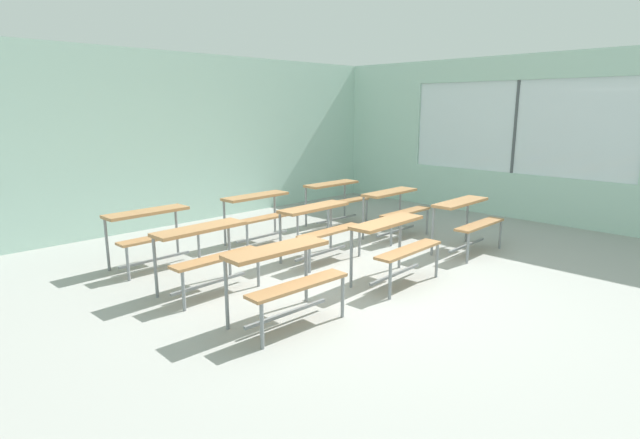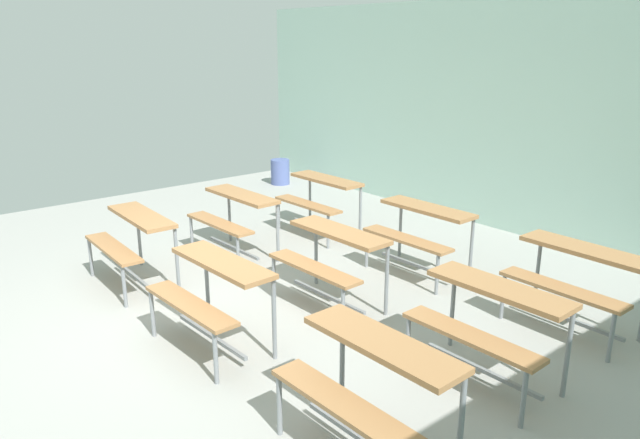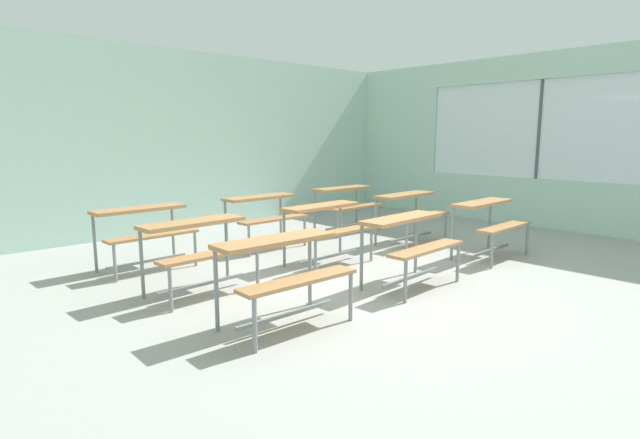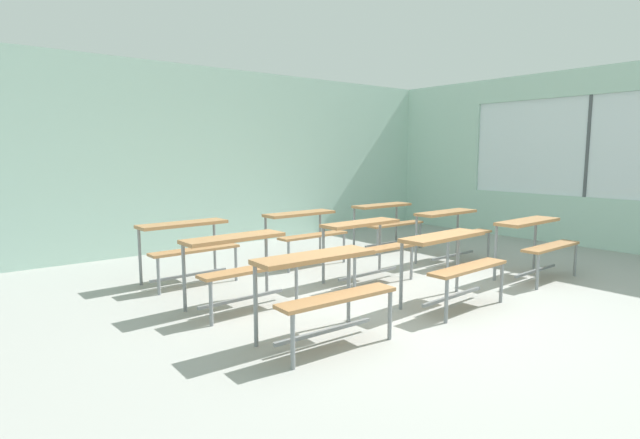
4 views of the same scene
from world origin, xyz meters
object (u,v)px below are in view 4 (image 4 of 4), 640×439
at_px(desk_bench_r0c1, 451,253).
at_px(desk_bench_r0c2, 535,235).
at_px(desk_bench_r2c0, 187,238).
at_px(desk_bench_r2c1, 304,225).
at_px(desk_bench_r0c0, 322,277).
at_px(desk_bench_r1c0, 240,254).
at_px(desk_bench_r1c2, 452,224).
at_px(desk_bench_r1c1, 367,237).
at_px(desk_bench_r2c2, 387,215).

xyz_separation_m(desk_bench_r0c1, desk_bench_r0c2, (1.79, 0.05, 0.00)).
bearing_deg(desk_bench_r2c0, desk_bench_r2c1, -3.05).
height_order(desk_bench_r0c0, desk_bench_r1c0, same).
height_order(desk_bench_r0c0, desk_bench_r1c2, same).
relative_size(desk_bench_r1c0, desk_bench_r1c1, 1.00).
bearing_deg(desk_bench_r0c1, desk_bench_r1c1, 87.38).
bearing_deg(desk_bench_r1c1, desk_bench_r0c1, -91.65).
bearing_deg(desk_bench_r2c2, desk_bench_r2c0, -179.49).
relative_size(desk_bench_r0c1, desk_bench_r1c1, 1.01).
relative_size(desk_bench_r2c0, desk_bench_r2c2, 1.01).
relative_size(desk_bench_r1c0, desk_bench_r2c1, 1.01).
distance_m(desk_bench_r1c0, desk_bench_r1c1, 1.77).
distance_m(desk_bench_r1c0, desk_bench_r2c0, 1.30).
bearing_deg(desk_bench_r0c0, desk_bench_r1c1, 37.66).
distance_m(desk_bench_r1c0, desk_bench_r2c1, 2.16).
height_order(desk_bench_r0c2, desk_bench_r1c1, same).
distance_m(desk_bench_r0c0, desk_bench_r2c2, 4.28).
distance_m(desk_bench_r0c1, desk_bench_r1c1, 1.27).
bearing_deg(desk_bench_r0c0, desk_bench_r2c0, 93.33).
bearing_deg(desk_bench_r2c2, desk_bench_r1c0, -159.16).
distance_m(desk_bench_r0c1, desk_bench_r1c2, 2.18).
distance_m(desk_bench_r1c2, desk_bench_r2c1, 2.16).
distance_m(desk_bench_r0c0, desk_bench_r1c0, 1.27).
height_order(desk_bench_r0c1, desk_bench_r2c2, same).
bearing_deg(desk_bench_r1c0, desk_bench_r1c2, -2.04).
bearing_deg(desk_bench_r0c0, desk_bench_r1c2, 21.88).
relative_size(desk_bench_r0c1, desk_bench_r0c2, 1.01).
xyz_separation_m(desk_bench_r0c2, desk_bench_r2c1, (-1.80, 2.50, 0.00)).
distance_m(desk_bench_r0c2, desk_bench_r1c2, 1.25).
height_order(desk_bench_r1c0, desk_bench_r2c1, same).
height_order(desk_bench_r1c1, desk_bench_r2c2, same).
distance_m(desk_bench_r0c2, desk_bench_r2c0, 4.38).
distance_m(desk_bench_r0c0, desk_bench_r1c2, 3.68).
bearing_deg(desk_bench_r1c2, desk_bench_r2c1, 143.47).
xyz_separation_m(desk_bench_r2c0, desk_bench_r2c2, (3.50, -0.01, 0.00)).
xyz_separation_m(desk_bench_r0c0, desk_bench_r2c1, (1.69, 2.51, 0.00)).
height_order(desk_bench_r0c2, desk_bench_r1c2, same).
xyz_separation_m(desk_bench_r0c2, desk_bench_r2c2, (-0.06, 2.55, 0.00)).
height_order(desk_bench_r0c2, desk_bench_r2c0, same).
bearing_deg(desk_bench_r0c1, desk_bench_r1c0, 141.18).
bearing_deg(desk_bench_r1c0, desk_bench_r0c0, -88.83).
xyz_separation_m(desk_bench_r0c0, desk_bench_r1c0, (-0.07, 1.27, 0.00)).
distance_m(desk_bench_r1c0, desk_bench_r2c2, 3.73).
bearing_deg(desk_bench_r0c2, desk_bench_r1c2, 90.36).
bearing_deg(desk_bench_r0c2, desk_bench_r2c2, 89.96).
bearing_deg(desk_bench_r2c1, desk_bench_r1c1, -90.31).
bearing_deg(desk_bench_r2c2, desk_bench_r0c1, -123.13).
bearing_deg(desk_bench_r0c2, desk_bench_r2c1, 124.38).
relative_size(desk_bench_r2c1, desk_bench_r2c2, 1.00).
xyz_separation_m(desk_bench_r1c0, desk_bench_r1c2, (3.52, -0.01, 0.00)).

